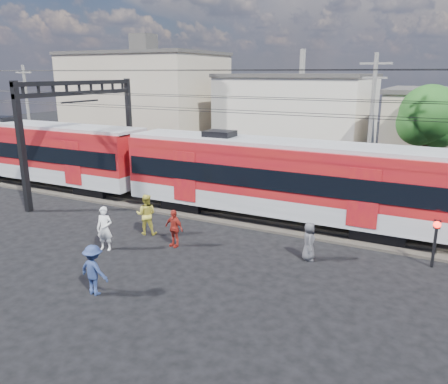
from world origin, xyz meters
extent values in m
plane|color=black|center=(0.00, 0.00, 0.00)|extent=(120.00, 120.00, 0.00)
cube|color=#2D2823|center=(0.00, 8.00, 0.06)|extent=(70.00, 3.40, 0.12)
cube|color=#59544C|center=(0.00, 7.25, 0.18)|extent=(70.00, 0.12, 0.12)
cube|color=#59544C|center=(0.00, 8.75, 0.18)|extent=(70.00, 0.12, 0.12)
cube|color=black|center=(-8.97, 8.00, 0.35)|extent=(2.40, 2.20, 0.70)
cube|color=#919498|center=(-14.09, 8.00, 1.15)|extent=(16.00, 3.00, 0.90)
cube|color=maroon|center=(-14.09, 8.00, 2.80)|extent=(16.00, 3.00, 2.40)
cube|color=black|center=(-14.09, 8.00, 2.55)|extent=(15.68, 3.08, 0.95)
cube|color=#919498|center=(-14.09, 8.00, 4.05)|extent=(16.00, 2.60, 0.25)
cube|color=black|center=(-2.41, 8.00, 0.35)|extent=(2.40, 2.20, 0.70)
cube|color=black|center=(7.83, 8.00, 0.35)|extent=(2.40, 2.20, 0.70)
cube|color=#919498|center=(2.71, 8.00, 1.15)|extent=(16.00, 3.00, 0.90)
cube|color=maroon|center=(2.71, 8.00, 2.80)|extent=(16.00, 3.00, 2.40)
cube|color=black|center=(2.71, 8.00, 2.55)|extent=(15.68, 3.08, 0.95)
cube|color=#919498|center=(2.71, 8.00, 4.05)|extent=(16.00, 2.60, 0.25)
cube|color=black|center=(-10.00, 3.50, 3.50)|extent=(0.30, 0.30, 7.00)
cube|color=black|center=(-10.00, 12.50, 3.50)|extent=(0.30, 0.30, 7.00)
cube|color=black|center=(-10.00, 8.00, 6.80)|extent=(0.25, 9.30, 0.25)
cube|color=black|center=(-10.00, 8.00, 6.20)|extent=(0.25, 9.30, 0.25)
cylinder|color=black|center=(0.00, 7.30, 5.50)|extent=(70.00, 0.03, 0.03)
cylinder|color=black|center=(0.00, 8.70, 5.50)|extent=(70.00, 0.03, 0.03)
cylinder|color=black|center=(0.00, 7.30, 6.20)|extent=(70.00, 0.03, 0.03)
cylinder|color=black|center=(0.00, 8.70, 6.20)|extent=(70.00, 0.03, 0.03)
cylinder|color=black|center=(0.00, 4.50, 7.50)|extent=(70.00, 0.03, 0.03)
cylinder|color=black|center=(0.00, 11.50, 7.50)|extent=(70.00, 0.03, 0.03)
cube|color=gray|center=(-17.00, 24.00, 4.50)|extent=(14.00, 10.00, 9.00)
cube|color=#3F3D3A|center=(-17.00, 24.00, 9.15)|extent=(14.28, 10.20, 0.30)
cube|color=beige|center=(-2.00, 27.00, 3.50)|extent=(12.00, 12.00, 7.00)
cube|color=#3F3D3A|center=(-2.00, 27.00, 7.15)|extent=(12.24, 12.24, 0.30)
cylinder|color=slate|center=(6.00, 15.00, 4.25)|extent=(0.24, 0.24, 8.50)
cube|color=slate|center=(6.00, 15.00, 7.90)|extent=(1.80, 0.12, 0.12)
cube|color=slate|center=(6.00, 15.00, 7.10)|extent=(1.40, 0.12, 0.12)
cylinder|color=slate|center=(-22.00, 14.00, 4.00)|extent=(0.24, 0.24, 8.00)
cube|color=slate|center=(-22.00, 14.00, 7.40)|extent=(1.80, 0.12, 0.12)
cube|color=slate|center=(-22.00, 14.00, 6.60)|extent=(1.40, 0.12, 0.12)
cylinder|color=#382619|center=(9.00, 18.00, 1.96)|extent=(0.36, 0.36, 3.92)
sphere|color=#214714|center=(9.00, 18.00, 4.90)|extent=(3.64, 3.64, 3.64)
sphere|color=#214714|center=(9.60, 18.30, 4.20)|extent=(2.80, 2.80, 2.80)
imported|color=white|center=(-2.53, 1.22, 0.96)|extent=(0.79, 0.61, 1.92)
imported|color=gold|center=(-2.08, 3.57, 0.97)|extent=(1.16, 1.05, 1.94)
imported|color=navy|center=(-0.18, -1.98, 0.89)|extent=(1.20, 0.74, 1.79)
imported|color=maroon|center=(-0.10, 2.88, 0.84)|extent=(1.04, 0.58, 1.68)
imported|color=#444448|center=(5.58, 4.12, 0.80)|extent=(0.73, 0.90, 1.59)
cylinder|color=black|center=(10.13, 5.62, 0.91)|extent=(0.12, 0.12, 1.82)
sphere|color=#FF140C|center=(10.13, 5.62, 1.77)|extent=(0.28, 0.28, 0.28)
cube|color=black|center=(10.13, 5.62, 1.77)|extent=(0.25, 0.06, 0.35)
camera|label=1|loc=(9.92, -12.15, 7.39)|focal=35.00mm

